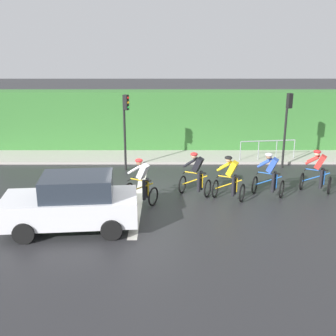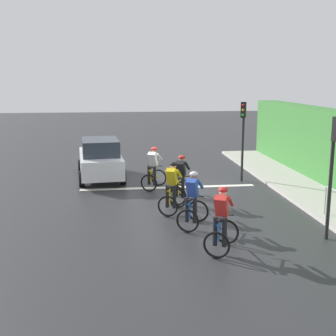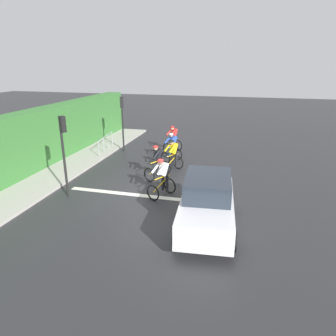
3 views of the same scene
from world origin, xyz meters
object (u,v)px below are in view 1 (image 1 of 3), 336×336
Objects in this scene: cyclist_lead at (318,172)px; pedestrian_railing_kerbside at (268,146)px; cyclist_fourth at (196,175)px; traffic_light_far_junction at (287,119)px; cyclist_mid at (230,179)px; car_white at (72,203)px; traffic_light_near_crossing at (126,121)px; cyclist_second at (270,176)px; cyclist_trailing at (142,182)px.

cyclist_lead is 4.16m from pedestrian_railing_kerbside.
cyclist_fourth is 0.50× the size of traffic_light_far_junction.
cyclist_mid is (0.80, -3.44, 0.00)m from cyclist_lead.
car_white reaches higher than pedestrian_railing_kerbside.
cyclist_fourth is (-0.46, -1.20, 0.00)m from cyclist_mid.
cyclist_lead is 3.43m from traffic_light_far_junction.
cyclist_fourth is at bearing -50.67° from traffic_light_far_junction.
cyclist_second is at bearing 61.15° from traffic_light_near_crossing.
traffic_light_near_crossing reaches higher than cyclist_second.
car_white is at bearing -69.37° from cyclist_lead.
cyclist_second is (0.40, -1.90, 0.00)m from cyclist_lead.
cyclist_mid is 5.10m from traffic_light_far_junction.
traffic_light_near_crossing is (-3.82, -0.88, 1.43)m from cyclist_trailing.
cyclist_trailing is (0.74, -4.72, 0.00)m from cyclist_second.
cyclist_second is 4.03m from traffic_light_far_junction.
cyclist_trailing is (0.34, -3.19, 0.00)m from cyclist_mid.
cyclist_fourth is at bearing -39.75° from pedestrian_railing_kerbside.
car_white reaches higher than cyclist_mid.
cyclist_trailing is 0.50× the size of traffic_light_far_junction.
cyclist_second and cyclist_trailing have the same top height.
cyclist_second is at bearing 88.64° from cyclist_fourth.
cyclist_trailing is 7.64m from pedestrian_railing_kerbside.
pedestrian_railing_kerbside is (-4.44, 0.90, -0.04)m from cyclist_second.
cyclist_second is 1.00× the size of cyclist_fourth.
cyclist_trailing is at bearing -55.57° from traffic_light_far_junction.
cyclist_mid is at bearing 96.03° from cyclist_trailing.
cyclist_mid is 1.00× the size of cyclist_trailing.
traffic_light_far_junction is (-3.49, 1.44, 1.43)m from cyclist_second.
cyclist_mid is at bearing 115.24° from car_white.
cyclist_trailing is 4.17m from traffic_light_near_crossing.
traffic_light_far_junction is (-3.89, 2.97, 1.43)m from cyclist_mid.
traffic_light_far_junction is (-0.40, 7.04, 0.00)m from traffic_light_near_crossing.
cyclist_second is 2.74m from cyclist_fourth.
cyclist_mid is 3.21m from cyclist_trailing.
cyclist_lead is 1.95m from cyclist_second.
cyclist_second and cyclist_fourth have the same top height.
cyclist_mid is at bearing -26.70° from pedestrian_railing_kerbside.
cyclist_mid is at bearing 68.94° from cyclist_fourth.
cyclist_lead is at bearing 110.63° from car_white.
cyclist_mid is 5.76m from car_white.
cyclist_trailing is 0.50× the size of traffic_light_near_crossing.
traffic_light_far_junction is at bearing 93.29° from traffic_light_near_crossing.
car_white is at bearing -10.90° from traffic_light_near_crossing.
cyclist_mid is 0.39× the size of car_white.
cyclist_fourth is 0.39× the size of car_white.
car_white reaches higher than cyclist_lead.
cyclist_fourth is 1.00× the size of cyclist_trailing.
cyclist_second is 0.63× the size of pedestrian_railing_kerbside.
car_white reaches higher than cyclist_fourth.
cyclist_fourth is at bearing -111.06° from cyclist_mid.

